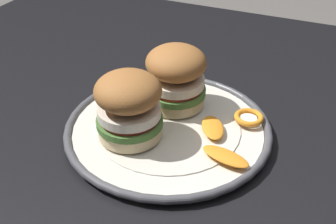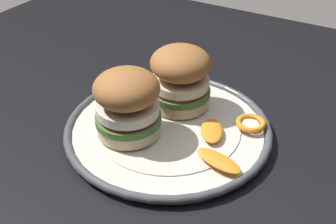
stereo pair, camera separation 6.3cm
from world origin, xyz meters
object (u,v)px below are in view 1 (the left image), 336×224
(sandwich_half_left, at_px, (129,105))
(sandwich_half_right, at_px, (176,76))
(dining_table, at_px, (212,176))
(dinner_plate, at_px, (168,128))

(sandwich_half_left, xyz_separation_m, sandwich_half_right, (0.03, 0.10, 0.00))
(dining_table, distance_m, sandwich_half_left, 0.20)
(dinner_plate, distance_m, sandwich_half_left, 0.08)
(sandwich_half_left, distance_m, sandwich_half_right, 0.11)
(dining_table, height_order, sandwich_half_right, sandwich_half_right)
(dining_table, relative_size, dinner_plate, 4.35)
(dinner_plate, height_order, sandwich_half_left, sandwich_half_left)
(sandwich_half_left, height_order, sandwich_half_right, same)
(dining_table, relative_size, sandwich_half_right, 13.03)
(dining_table, bearing_deg, sandwich_half_right, 159.17)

